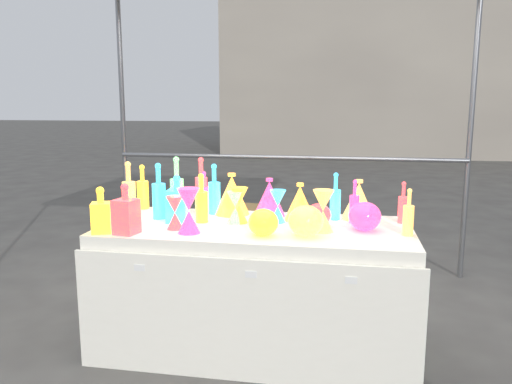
% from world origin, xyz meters
% --- Properties ---
extents(ground, '(80.00, 80.00, 0.00)m').
position_xyz_m(ground, '(0.00, 0.00, 0.00)').
color(ground, '#605E59').
rests_on(ground, ground).
extents(display_table, '(1.84, 0.83, 0.75)m').
position_xyz_m(display_table, '(0.00, -0.01, 0.37)').
color(display_table, white).
rests_on(display_table, ground).
extents(background_building, '(14.00, 6.00, 6.00)m').
position_xyz_m(background_building, '(4.00, 14.00, 3.00)').
color(background_building, '#B1A694').
rests_on(background_building, ground).
extents(cardboard_box_closed, '(0.52, 0.41, 0.34)m').
position_xyz_m(cardboard_box_closed, '(-0.44, 2.49, 0.17)').
color(cardboard_box_closed, '#A9814C').
rests_on(cardboard_box_closed, ground).
extents(cardboard_box_flat, '(0.75, 0.71, 0.05)m').
position_xyz_m(cardboard_box_flat, '(0.70, 2.42, 0.03)').
color(cardboard_box_flat, '#A9814C').
rests_on(cardboard_box_flat, ground).
extents(bottle_0, '(0.09, 0.09, 0.30)m').
position_xyz_m(bottle_0, '(-0.84, 0.34, 0.90)').
color(bottle_0, red).
rests_on(bottle_0, display_table).
extents(bottle_1, '(0.08, 0.08, 0.33)m').
position_xyz_m(bottle_1, '(-0.32, 0.27, 0.91)').
color(bottle_1, '#1E9E1C').
rests_on(bottle_1, display_table).
extents(bottle_2, '(0.10, 0.10, 0.36)m').
position_xyz_m(bottle_2, '(-0.42, 0.30, 0.93)').
color(bottle_2, '#D95E16').
rests_on(bottle_2, display_table).
extents(bottle_3, '(0.07, 0.07, 0.27)m').
position_xyz_m(bottle_3, '(-0.40, 0.30, 0.89)').
color(bottle_3, '#1D51A9').
rests_on(bottle_3, display_table).
extents(bottle_4, '(0.10, 0.10, 0.35)m').
position_xyz_m(bottle_4, '(-0.83, 0.10, 0.93)').
color(bottle_4, '#116F5C').
rests_on(bottle_4, display_table).
extents(bottle_5, '(0.10, 0.10, 0.39)m').
position_xyz_m(bottle_5, '(-0.52, 0.11, 0.94)').
color(bottle_5, '#C828BC').
rests_on(bottle_5, display_table).
extents(bottle_6, '(0.09, 0.09, 0.30)m').
position_xyz_m(bottle_6, '(-0.34, 0.03, 0.90)').
color(bottle_6, red).
rests_on(bottle_6, display_table).
extents(bottle_7, '(0.09, 0.09, 0.35)m').
position_xyz_m(bottle_7, '(-0.62, 0.07, 0.92)').
color(bottle_7, '#1E9E1C').
rests_on(bottle_7, display_table).
extents(decanter_0, '(0.13, 0.13, 0.26)m').
position_xyz_m(decanter_0, '(-0.81, -0.31, 0.88)').
color(decanter_0, red).
rests_on(decanter_0, display_table).
extents(decanter_1, '(0.14, 0.14, 0.28)m').
position_xyz_m(decanter_1, '(-0.67, -0.31, 0.89)').
color(decanter_1, '#D95E16').
rests_on(decanter_1, display_table).
extents(decanter_2, '(0.13, 0.13, 0.29)m').
position_xyz_m(decanter_2, '(-0.48, 0.01, 0.89)').
color(decanter_2, '#1E9E1C').
rests_on(decanter_2, display_table).
extents(hourglass_0, '(0.11, 0.11, 0.19)m').
position_xyz_m(hourglass_0, '(-0.44, -0.16, 0.84)').
color(hourglass_0, '#D95E16').
rests_on(hourglass_0, display_table).
extents(hourglass_1, '(0.16, 0.16, 0.25)m').
position_xyz_m(hourglass_1, '(-0.33, -0.23, 0.88)').
color(hourglass_1, '#1D51A9').
rests_on(hourglass_1, display_table).
extents(hourglass_2, '(0.14, 0.14, 0.24)m').
position_xyz_m(hourglass_2, '(0.39, -0.07, 0.87)').
color(hourglass_2, '#116F5C').
rests_on(hourglass_2, display_table).
extents(hourglass_3, '(0.13, 0.13, 0.19)m').
position_xyz_m(hourglass_3, '(-0.13, 0.03, 0.85)').
color(hourglass_3, '#C828BC').
rests_on(hourglass_3, display_table).
extents(hourglass_4, '(0.14, 0.14, 0.21)m').
position_xyz_m(hourglass_4, '(-0.11, 0.05, 0.86)').
color(hourglass_4, red).
rests_on(hourglass_4, display_table).
extents(hourglass_5, '(0.11, 0.11, 0.20)m').
position_xyz_m(hourglass_5, '(0.11, 0.10, 0.85)').
color(hourglass_5, '#1E9E1C').
rests_on(hourglass_5, display_table).
extents(globe_0, '(0.18, 0.18, 0.13)m').
position_xyz_m(globe_0, '(0.08, -0.22, 0.82)').
color(globe_0, red).
rests_on(globe_0, display_table).
extents(globe_1, '(0.24, 0.24, 0.15)m').
position_xyz_m(globe_1, '(0.31, -0.20, 0.83)').
color(globe_1, '#116F5C').
rests_on(globe_1, display_table).
extents(globe_2, '(0.19, 0.19, 0.12)m').
position_xyz_m(globe_2, '(0.36, 0.05, 0.81)').
color(globe_2, '#D95E16').
rests_on(globe_2, display_table).
extents(globe_3, '(0.24, 0.24, 0.15)m').
position_xyz_m(globe_3, '(0.62, -0.01, 0.82)').
color(globe_3, '#1D51A9').
rests_on(globe_3, display_table).
extents(lampshade_0, '(0.21, 0.21, 0.23)m').
position_xyz_m(lampshade_0, '(0.24, 0.18, 0.87)').
color(lampshade_0, '#DFFF35').
rests_on(lampshade_0, display_table).
extents(lampshade_1, '(0.29, 0.29, 0.27)m').
position_xyz_m(lampshade_1, '(-0.21, 0.28, 0.88)').
color(lampshade_1, '#DFFF35').
rests_on(lampshade_1, display_table).
extents(lampshade_2, '(0.22, 0.22, 0.24)m').
position_xyz_m(lampshade_2, '(0.04, 0.28, 0.87)').
color(lampshade_2, '#1D51A9').
rests_on(lampshade_2, display_table).
extents(lampshade_3, '(0.27, 0.27, 0.25)m').
position_xyz_m(lampshade_3, '(0.59, 0.28, 0.87)').
color(lampshade_3, '#116F5C').
rests_on(lampshade_3, display_table).
extents(bottle_8, '(0.08, 0.08, 0.29)m').
position_xyz_m(bottle_8, '(0.45, 0.24, 0.90)').
color(bottle_8, '#1E9E1C').
rests_on(bottle_8, display_table).
extents(bottle_9, '(0.06, 0.06, 0.25)m').
position_xyz_m(bottle_9, '(0.85, 0.22, 0.88)').
color(bottle_9, '#D95E16').
rests_on(bottle_9, display_table).
extents(bottle_10, '(0.07, 0.07, 0.26)m').
position_xyz_m(bottle_10, '(0.57, 0.17, 0.88)').
color(bottle_10, '#1D51A9').
rests_on(bottle_10, display_table).
extents(bottle_11, '(0.07, 0.07, 0.26)m').
position_xyz_m(bottle_11, '(0.85, -0.08, 0.88)').
color(bottle_11, '#116F5C').
rests_on(bottle_11, display_table).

